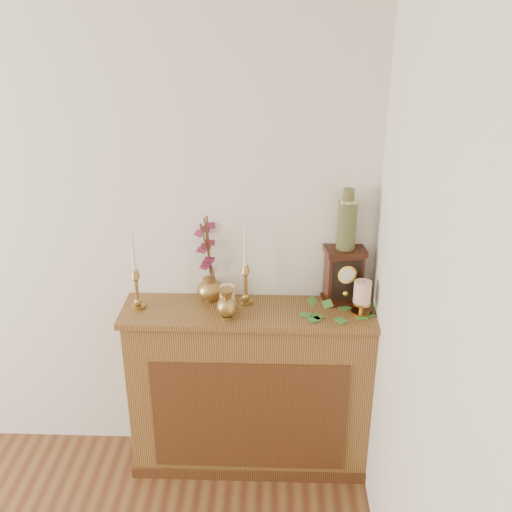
{
  "coord_description": "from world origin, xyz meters",
  "views": [
    {
      "loc": [
        1.52,
        -0.41,
        2.35
      ],
      "look_at": [
        1.43,
        2.05,
        1.23
      ],
      "focal_mm": 42.0,
      "sensor_mm": 36.0,
      "label": 1
    }
  ],
  "objects_px": {
    "bud_vase": "(227,305)",
    "ceramic_vase": "(347,222)",
    "ginger_jar": "(207,259)",
    "candlestick_center": "(246,278)",
    "mantel_clock": "(344,276)",
    "candlestick_left": "(136,283)"
  },
  "relations": [
    {
      "from": "candlestick_center",
      "to": "ginger_jar",
      "type": "bearing_deg",
      "value": 164.73
    },
    {
      "from": "bud_vase",
      "to": "ginger_jar",
      "type": "xyz_separation_m",
      "value": [
        -0.11,
        0.21,
        0.13
      ]
    },
    {
      "from": "bud_vase",
      "to": "mantel_clock",
      "type": "height_order",
      "value": "mantel_clock"
    },
    {
      "from": "candlestick_center",
      "to": "bud_vase",
      "type": "height_order",
      "value": "candlestick_center"
    },
    {
      "from": "candlestick_center",
      "to": "mantel_clock",
      "type": "relative_size",
      "value": 1.46
    },
    {
      "from": "candlestick_center",
      "to": "ceramic_vase",
      "type": "relative_size",
      "value": 1.43
    },
    {
      "from": "ginger_jar",
      "to": "ceramic_vase",
      "type": "xyz_separation_m",
      "value": [
        0.66,
        -0.01,
        0.21
      ]
    },
    {
      "from": "candlestick_center",
      "to": "mantel_clock",
      "type": "distance_m",
      "value": 0.47
    },
    {
      "from": "candlestick_left",
      "to": "bud_vase",
      "type": "distance_m",
      "value": 0.45
    },
    {
      "from": "candlestick_center",
      "to": "bud_vase",
      "type": "xyz_separation_m",
      "value": [
        -0.08,
        -0.16,
        -0.06
      ]
    },
    {
      "from": "candlestick_left",
      "to": "candlestick_center",
      "type": "xyz_separation_m",
      "value": [
        0.52,
        0.07,
        0.0
      ]
    },
    {
      "from": "mantel_clock",
      "to": "ceramic_vase",
      "type": "height_order",
      "value": "ceramic_vase"
    },
    {
      "from": "candlestick_left",
      "to": "mantel_clock",
      "type": "relative_size",
      "value": 1.45
    },
    {
      "from": "bud_vase",
      "to": "ceramic_vase",
      "type": "distance_m",
      "value": 0.68
    },
    {
      "from": "candlestick_left",
      "to": "ceramic_vase",
      "type": "xyz_separation_m",
      "value": [
        0.99,
        0.11,
        0.28
      ]
    },
    {
      "from": "candlestick_left",
      "to": "ceramic_vase",
      "type": "relative_size",
      "value": 1.42
    },
    {
      "from": "bud_vase",
      "to": "ginger_jar",
      "type": "relative_size",
      "value": 0.34
    },
    {
      "from": "mantel_clock",
      "to": "candlestick_center",
      "type": "bearing_deg",
      "value": 175.88
    },
    {
      "from": "candlestick_left",
      "to": "bud_vase",
      "type": "relative_size",
      "value": 2.64
    },
    {
      "from": "bud_vase",
      "to": "ceramic_vase",
      "type": "bearing_deg",
      "value": 19.75
    },
    {
      "from": "ceramic_vase",
      "to": "candlestick_center",
      "type": "bearing_deg",
      "value": -175.43
    },
    {
      "from": "bud_vase",
      "to": "ginger_jar",
      "type": "height_order",
      "value": "ginger_jar"
    }
  ]
}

